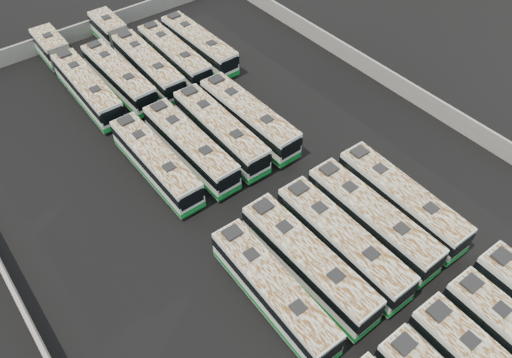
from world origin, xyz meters
name	(u,v)px	position (x,y,z in m)	size (l,w,h in m)	color
ground	(261,192)	(0.00, 0.00, 0.00)	(140.00, 140.00, 0.00)	black
perimeter_wall	(261,185)	(0.00, 0.00, 1.10)	(45.20, 73.20, 2.20)	slate
bus_midfront_far_left	(273,291)	(-6.61, -9.78, 1.86)	(3.03, 12.96, 3.64)	silver
bus_midfront_left	(308,262)	(-2.83, -9.50, 1.94)	(3.00, 13.50, 3.80)	silver
bus_midfront_center	(342,242)	(0.75, -9.74, 1.94)	(2.94, 13.44, 3.78)	silver
bus_midfront_right	(372,219)	(4.49, -9.57, 1.92)	(2.81, 13.28, 3.75)	silver
bus_midfront_far_right	(401,200)	(8.17, -9.66, 1.91)	(3.11, 13.29, 3.73)	silver
bus_midback_far_left	(156,162)	(-6.60, 7.99, 1.86)	(2.74, 12.91, 3.64)	silver
bus_midback_left	(190,146)	(-2.82, 7.79, 1.89)	(2.96, 13.13, 3.69)	silver
bus_midback_center	(220,131)	(0.84, 7.84, 1.93)	(2.99, 13.38, 3.77)	silver
bus_midback_right	(249,117)	(4.44, 7.76, 1.94)	(3.12, 13.50, 3.79)	silver
bus_back_far_left	(75,74)	(-6.63, 26.42, 1.89)	(3.14, 20.41, 3.69)	silver
bus_back_left	(119,77)	(-2.87, 22.79, 1.87)	(2.96, 13.03, 3.66)	silver
bus_back_center	(135,53)	(0.92, 26.08, 1.87)	(3.17, 20.27, 3.67)	silver
bus_back_right	(174,56)	(4.49, 22.68, 1.86)	(2.92, 12.93, 3.63)	silver
bus_back_far_right	(199,45)	(8.19, 22.86, 1.87)	(2.98, 13.00, 3.65)	silver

